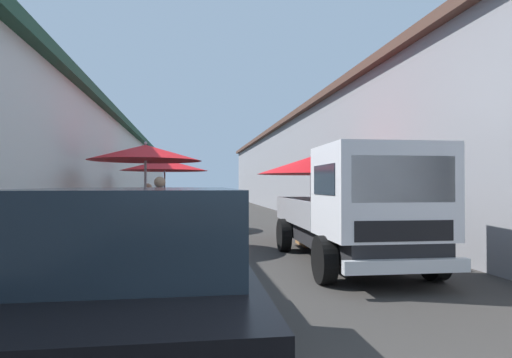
{
  "coord_description": "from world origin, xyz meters",
  "views": [
    {
      "loc": [
        -1.14,
        1.17,
        1.48
      ],
      "look_at": [
        9.17,
        -0.48,
        1.62
      ],
      "focal_mm": 29.09,
      "sensor_mm": 36.0,
      "label": 1
    }
  ],
  "objects_px": {
    "fruit_stall_near_left": "(146,167)",
    "hatchback_car": "(138,275)",
    "delivery_truck": "(363,211)",
    "fruit_stall_far_left": "(165,173)",
    "vendor_by_crates": "(160,212)",
    "parked_scooter": "(313,213)",
    "vendor_in_shade": "(148,208)",
    "fruit_stall_near_right": "(311,173)"
  },
  "relations": [
    {
      "from": "vendor_in_shade",
      "to": "fruit_stall_near_left",
      "type": "bearing_deg",
      "value": -175.69
    },
    {
      "from": "fruit_stall_near_left",
      "to": "fruit_stall_far_left",
      "type": "xyz_separation_m",
      "value": [
        4.21,
        -0.16,
        -0.03
      ]
    },
    {
      "from": "hatchback_car",
      "to": "delivery_truck",
      "type": "xyz_separation_m",
      "value": [
        3.1,
        -3.3,
        0.3
      ]
    },
    {
      "from": "fruit_stall_near_right",
      "to": "vendor_in_shade",
      "type": "bearing_deg",
      "value": 71.27
    },
    {
      "from": "fruit_stall_near_right",
      "to": "vendor_by_crates",
      "type": "xyz_separation_m",
      "value": [
        -1.66,
        3.57,
        -0.83
      ]
    },
    {
      "from": "vendor_by_crates",
      "to": "parked_scooter",
      "type": "height_order",
      "value": "vendor_by_crates"
    },
    {
      "from": "parked_scooter",
      "to": "fruit_stall_near_left",
      "type": "bearing_deg",
      "value": 131.66
    },
    {
      "from": "fruit_stall_near_left",
      "to": "fruit_stall_far_left",
      "type": "bearing_deg",
      "value": -2.15
    },
    {
      "from": "fruit_stall_far_left",
      "to": "parked_scooter",
      "type": "relative_size",
      "value": 1.67
    },
    {
      "from": "delivery_truck",
      "to": "vendor_by_crates",
      "type": "distance_m",
      "value": 3.85
    },
    {
      "from": "hatchback_car",
      "to": "parked_scooter",
      "type": "relative_size",
      "value": 2.33
    },
    {
      "from": "fruit_stall_near_right",
      "to": "delivery_truck",
      "type": "distance_m",
      "value": 3.43
    },
    {
      "from": "fruit_stall_near_left",
      "to": "vendor_by_crates",
      "type": "height_order",
      "value": "fruit_stall_near_left"
    },
    {
      "from": "delivery_truck",
      "to": "parked_scooter",
      "type": "relative_size",
      "value": 2.94
    },
    {
      "from": "fruit_stall_near_right",
      "to": "vendor_by_crates",
      "type": "bearing_deg",
      "value": 114.89
    },
    {
      "from": "fruit_stall_near_left",
      "to": "hatchback_car",
      "type": "xyz_separation_m",
      "value": [
        -6.16,
        -0.55,
        -1.14
      ]
    },
    {
      "from": "fruit_stall_far_left",
      "to": "vendor_by_crates",
      "type": "xyz_separation_m",
      "value": [
        -5.58,
        -0.23,
        -0.91
      ]
    },
    {
      "from": "fruit_stall_near_right",
      "to": "fruit_stall_near_left",
      "type": "distance_m",
      "value": 3.98
    },
    {
      "from": "fruit_stall_near_right",
      "to": "fruit_stall_near_left",
      "type": "height_order",
      "value": "fruit_stall_near_left"
    },
    {
      "from": "fruit_stall_near_left",
      "to": "hatchback_car",
      "type": "bearing_deg",
      "value": -174.89
    },
    {
      "from": "fruit_stall_far_left",
      "to": "parked_scooter",
      "type": "height_order",
      "value": "fruit_stall_far_left"
    },
    {
      "from": "vendor_by_crates",
      "to": "parked_scooter",
      "type": "relative_size",
      "value": 0.97
    },
    {
      "from": "hatchback_car",
      "to": "parked_scooter",
      "type": "height_order",
      "value": "hatchback_car"
    },
    {
      "from": "vendor_in_shade",
      "to": "vendor_by_crates",
      "type": "bearing_deg",
      "value": -170.33
    },
    {
      "from": "fruit_stall_near_left",
      "to": "delivery_truck",
      "type": "height_order",
      "value": "fruit_stall_near_left"
    },
    {
      "from": "delivery_truck",
      "to": "parked_scooter",
      "type": "bearing_deg",
      "value": -11.01
    },
    {
      "from": "hatchback_car",
      "to": "parked_scooter",
      "type": "xyz_separation_m",
      "value": [
        10.94,
        -4.83,
        -0.29
      ]
    },
    {
      "from": "fruit_stall_far_left",
      "to": "vendor_in_shade",
      "type": "distance_m",
      "value": 2.73
    },
    {
      "from": "fruit_stall_far_left",
      "to": "vendor_by_crates",
      "type": "distance_m",
      "value": 5.66
    },
    {
      "from": "fruit_stall_near_left",
      "to": "vendor_by_crates",
      "type": "xyz_separation_m",
      "value": [
        -1.37,
        -0.39,
        -0.94
      ]
    },
    {
      "from": "hatchback_car",
      "to": "vendor_in_shade",
      "type": "xyz_separation_m",
      "value": [
        7.84,
        0.68,
        0.12
      ]
    },
    {
      "from": "fruit_stall_far_left",
      "to": "hatchback_car",
      "type": "relative_size",
      "value": 0.72
    },
    {
      "from": "fruit_stall_near_right",
      "to": "parked_scooter",
      "type": "xyz_separation_m",
      "value": [
        4.49,
        -1.41,
        -1.33
      ]
    },
    {
      "from": "fruit_stall_near_left",
      "to": "vendor_in_shade",
      "type": "bearing_deg",
      "value": 4.31
    },
    {
      "from": "fruit_stall_near_left",
      "to": "fruit_stall_far_left",
      "type": "height_order",
      "value": "fruit_stall_near_left"
    },
    {
      "from": "fruit_stall_far_left",
      "to": "parked_scooter",
      "type": "distance_m",
      "value": 5.43
    },
    {
      "from": "fruit_stall_far_left",
      "to": "hatchback_car",
      "type": "height_order",
      "value": "fruit_stall_far_left"
    },
    {
      "from": "hatchback_car",
      "to": "vendor_in_shade",
      "type": "distance_m",
      "value": 7.87
    },
    {
      "from": "delivery_truck",
      "to": "fruit_stall_far_left",
      "type": "bearing_deg",
      "value": 26.93
    },
    {
      "from": "hatchback_car",
      "to": "vendor_by_crates",
      "type": "xyz_separation_m",
      "value": [
        4.79,
        0.16,
        0.21
      ]
    },
    {
      "from": "fruit_stall_near_right",
      "to": "vendor_in_shade",
      "type": "distance_m",
      "value": 4.42
    },
    {
      "from": "fruit_stall_near_right",
      "to": "parked_scooter",
      "type": "height_order",
      "value": "fruit_stall_near_right"
    }
  ]
}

